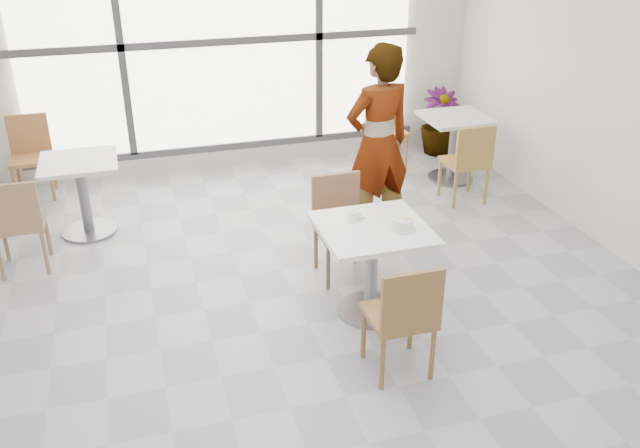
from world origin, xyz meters
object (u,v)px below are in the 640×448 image
object	(u,v)px
bg_chair_left_near	(17,220)
bg_chair_left_far	(31,150)
main_table	(372,253)
chair_far	(339,219)
bg_chair_right_far	(385,124)
bg_table_left	(82,186)
chair_near	(404,314)
bg_chair_right_near	(469,159)
oatmeal_bowl	(402,223)
person	(378,144)
coffee_cup	(354,216)
bg_table_right	(454,139)
plant_right	(439,122)

from	to	relation	value
bg_chair_left_near	bg_chair_left_far	distance (m)	1.80
main_table	chair_far	world-z (taller)	chair_far
main_table	bg_chair_right_far	size ratio (longest dim) A/B	0.92
bg_table_left	bg_chair_right_far	distance (m)	3.56
chair_near	chair_far	world-z (taller)	same
bg_chair_right_near	chair_far	bearing A→B (deg)	29.49
oatmeal_bowl	bg_table_left	bearing A→B (deg)	136.81
person	bg_chair_left_near	bearing A→B (deg)	-15.07
chair_near	bg_chair_left_far	world-z (taller)	same
person	chair_far	bearing A→B (deg)	34.19
bg_chair_left_near	bg_chair_left_far	size ratio (longest dim) A/B	1.00
main_table	coffee_cup	world-z (taller)	coffee_cup
chair_far	coffee_cup	bearing A→B (deg)	-96.81
main_table	chair_far	size ratio (longest dim) A/B	0.92
person	coffee_cup	bearing A→B (deg)	49.36
bg_table_right	bg_chair_left_near	distance (m)	4.59
chair_far	bg_chair_right_near	size ratio (longest dim) A/B	1.00
bg_chair_right_far	plant_right	distance (m)	0.81
coffee_cup	bg_chair_left_near	distance (m)	2.88
chair_near	bg_chair_left_near	size ratio (longest dim) A/B	1.00
coffee_cup	plant_right	bearing A→B (deg)	54.06
main_table	coffee_cup	bearing A→B (deg)	123.02
chair_far	bg_table_left	world-z (taller)	chair_far
main_table	bg_table_left	xyz separation A→B (m)	(-2.13, 2.09, -0.04)
bg_table_right	plant_right	world-z (taller)	plant_right
oatmeal_bowl	person	distance (m)	1.39
bg_table_left	bg_chair_right_far	world-z (taller)	bg_chair_right_far
bg_chair_left_far	bg_chair_right_far	size ratio (longest dim) A/B	1.00
bg_chair_left_far	chair_near	bearing A→B (deg)	-57.25
person	bg_chair_right_near	bearing A→B (deg)	-172.19
bg_chair_right_near	bg_chair_right_far	xyz separation A→B (m)	(-0.40, 1.34, 0.00)
bg_table_right	plant_right	xyz separation A→B (m)	(0.23, 0.84, -0.08)
person	bg_chair_left_near	size ratio (longest dim) A/B	2.11
chair_near	bg_chair_right_far	world-z (taller)	same
main_table	bg_chair_right_far	world-z (taller)	bg_chair_right_far
chair_far	bg_chair_left_near	distance (m)	2.72
bg_table_left	bg_chair_right_far	size ratio (longest dim) A/B	0.86
main_table	bg_chair_left_far	xyz separation A→B (m)	(-2.68, 3.25, -0.02)
chair_near	bg_chair_right_near	distance (m)	3.04
bg_chair_left_far	plant_right	world-z (taller)	bg_chair_left_far
oatmeal_bowl	coffee_cup	world-z (taller)	oatmeal_bowl
main_table	coffee_cup	xyz separation A→B (m)	(-0.10, 0.15, 0.26)
chair_far	bg_chair_right_near	xyz separation A→B (m)	(1.74, 0.98, 0.00)
chair_far	person	bearing A→B (deg)	45.74
bg_chair_left_near	main_table	bearing A→B (deg)	151.25
chair_far	bg_chair_left_far	world-z (taller)	same
person	chair_near	bearing A→B (deg)	62.39
person	bg_chair_left_far	distance (m)	3.79
bg_table_right	chair_near	bearing A→B (deg)	-121.78
chair_near	bg_chair_left_near	bearing A→B (deg)	-41.14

